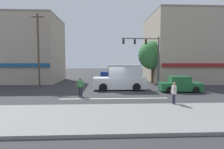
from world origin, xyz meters
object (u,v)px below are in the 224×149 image
sedan_approaching_near (106,77)px  box_truck_crossing_leftbound (121,78)px  pedestrian_foreground_with_bag (174,93)px  street_tree (153,55)px  traffic_light_mast (149,52)px  pedestrian_mid_crossing (80,86)px  sedan_crossing_rightbound (180,85)px  utility_pole_near_left (38,49)px

sedan_approaching_near → box_truck_crossing_leftbound: box_truck_crossing_leftbound is taller
sedan_approaching_near → pedestrian_foreground_with_bag: pedestrian_foreground_with_bag is taller
street_tree → traffic_light_mast: size_ratio=0.97×
pedestrian_mid_crossing → pedestrian_foreground_with_bag: bearing=-27.7°
pedestrian_foreground_with_bag → pedestrian_mid_crossing: same height
sedan_crossing_rightbound → box_truck_crossing_leftbound: box_truck_crossing_leftbound is taller
utility_pole_near_left → sedan_crossing_rightbound: 16.75m
traffic_light_mast → box_truck_crossing_leftbound: bearing=-140.2°
street_tree → traffic_light_mast: 2.93m
utility_pole_near_left → pedestrian_mid_crossing: 9.43m
utility_pole_near_left → traffic_light_mast: 13.63m
sedan_approaching_near → pedestrian_mid_crossing: size_ratio=2.46×
street_tree → pedestrian_foreground_with_bag: 13.47m
sedan_crossing_rightbound → sedan_approaching_near: same height
utility_pole_near_left → traffic_light_mast: (13.63, 0.24, -0.26)m
pedestrian_mid_crossing → utility_pole_near_left: bearing=132.1°
traffic_light_mast → sedan_crossing_rightbound: (2.07, -4.63, -3.59)m
utility_pole_near_left → pedestrian_foreground_with_bag: 16.66m
street_tree → pedestrian_mid_crossing: 13.34m
box_truck_crossing_leftbound → pedestrian_mid_crossing: 5.32m
sedan_crossing_rightbound → street_tree: bearing=96.3°
pedestrian_mid_crossing → box_truck_crossing_leftbound: bearing=41.5°
traffic_light_mast → box_truck_crossing_leftbound: (-3.81, -3.18, -3.05)m
utility_pole_near_left → sedan_approaching_near: utility_pole_near_left is taller
street_tree → pedestrian_foreground_with_bag: (-2.13, -12.95, -3.01)m
box_truck_crossing_leftbound → pedestrian_mid_crossing: (-3.98, -3.52, -0.30)m
traffic_light_mast → sedan_approaching_near: traffic_light_mast is taller
sedan_crossing_rightbound → pedestrian_foreground_with_bag: bearing=-117.3°
box_truck_crossing_leftbound → pedestrian_foreground_with_bag: box_truck_crossing_leftbound is taller
traffic_light_mast → pedestrian_mid_crossing: bearing=-139.3°
box_truck_crossing_leftbound → traffic_light_mast: bearing=39.8°
street_tree → sedan_crossing_rightbound: 7.99m
street_tree → sedan_crossing_rightbound: size_ratio=1.43×
sedan_crossing_rightbound → sedan_approaching_near: (-7.47, 8.50, 0.00)m
traffic_light_mast → sedan_approaching_near: bearing=144.4°
sedan_approaching_near → pedestrian_foreground_with_bag: size_ratio=2.46×
sedan_crossing_rightbound → box_truck_crossing_leftbound: bearing=166.1°
sedan_approaching_near → pedestrian_mid_crossing: 10.84m
sedan_crossing_rightbound → box_truck_crossing_leftbound: 6.08m
sedan_crossing_rightbound → pedestrian_foreground_with_bag: size_ratio=2.51×
traffic_light_mast → pedestrian_mid_crossing: 10.81m
street_tree → box_truck_crossing_leftbound: (-5.07, -5.80, -2.71)m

